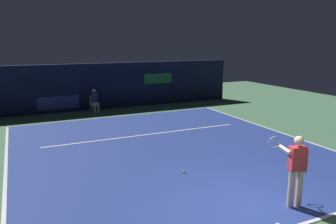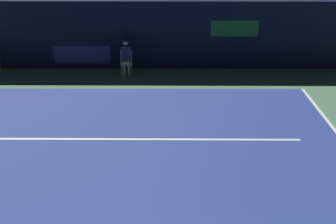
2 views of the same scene
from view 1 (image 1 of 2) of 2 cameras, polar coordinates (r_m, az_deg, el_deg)
ground_plane at (r=12.05m, az=-0.09°, el=-6.38°), size 31.55×31.55×0.00m
court_surface at (r=12.04m, az=-0.09°, el=-6.36°), size 10.63×11.66×0.01m
line_sideline_left at (r=14.93m, az=18.60°, el=-3.32°), size 0.10×11.66×0.01m
line_sideline_right at (r=11.06m, az=-26.06°, el=-9.29°), size 0.10×11.66×0.01m
line_service at (r=13.84m, az=-3.64°, el=-3.89°), size 8.29×0.10×0.01m
back_wall at (r=19.44m, az=-10.42°, el=4.42°), size 15.67×0.33×2.60m
tennis_player at (r=8.25m, az=21.09°, el=-8.76°), size 0.50×1.04×1.73m
line_judge_on_chair at (r=18.45m, az=-12.48°, el=2.00°), size 0.47×0.56×1.32m
tennis_ball at (r=9.95m, az=2.69°, el=-10.18°), size 0.07×0.07×0.07m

